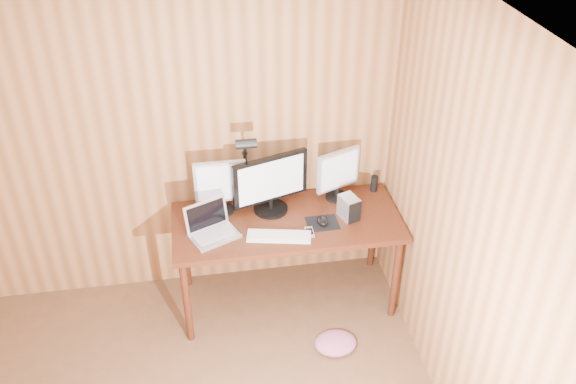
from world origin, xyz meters
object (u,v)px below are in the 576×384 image
object	(u,v)px
keyboard	(279,236)
hard_drive	(349,208)
speaker	(374,183)
desk_lamp	(246,160)
mouse	(322,221)
monitor_left	(221,186)
laptop	(211,227)
phone	(309,232)
monitor_center	(270,183)
monitor_right	(338,174)
desk	(285,228)

from	to	relation	value
keyboard	hard_drive	world-z (taller)	hard_drive
speaker	desk_lamp	size ratio (longest dim) A/B	0.20
keyboard	mouse	distance (m)	0.34
monitor_left	keyboard	xyz separation A→B (m)	(0.36, -0.36, -0.21)
laptop	phone	size ratio (longest dim) A/B	3.36
hard_drive	phone	size ratio (longest dim) A/B	1.58
mouse	laptop	bearing A→B (deg)	178.83
monitor_left	keyboard	world-z (taller)	monitor_left
monitor_center	monitor_right	size ratio (longest dim) A/B	1.39
monitor_right	monitor_left	bearing A→B (deg)	160.20
laptop	keyboard	xyz separation A→B (m)	(0.45, -0.12, -0.04)
desk_lamp	speaker	bearing A→B (deg)	20.04
monitor_left	speaker	world-z (taller)	monitor_left
mouse	monitor_right	bearing A→B (deg)	59.36
monitor_center	monitor_left	world-z (taller)	monitor_center
monitor_center	monitor_right	distance (m)	0.51
laptop	desk_lamp	distance (m)	0.52
monitor_right	phone	bearing A→B (deg)	-148.19
monitor_center	mouse	world-z (taller)	monitor_center
monitor_right	laptop	xyz separation A→B (m)	(-0.94, -0.28, -0.15)
desk	laptop	bearing A→B (deg)	-165.12
monitor_right	laptop	world-z (taller)	monitor_right
hard_drive	monitor_center	bearing A→B (deg)	141.90
desk	phone	xyz separation A→B (m)	(0.13, -0.24, 0.13)
monitor_left	laptop	size ratio (longest dim) A/B	1.08
monitor_left	desk_lamp	distance (m)	0.25
desk	keyboard	xyz separation A→B (m)	(-0.08, -0.26, 0.13)
keyboard	phone	size ratio (longest dim) A/B	3.96
hard_drive	desk_lamp	bearing A→B (deg)	140.05
desk_lamp	monitor_left	bearing A→B (deg)	-151.63
speaker	mouse	bearing A→B (deg)	-143.63
keyboard	mouse	size ratio (longest dim) A/B	3.86
desk	monitor_left	bearing A→B (deg)	166.49
mouse	phone	size ratio (longest dim) A/B	1.03
keyboard	hard_drive	distance (m)	0.54
monitor_left	desk_lamp	world-z (taller)	desk_lamp
mouse	keyboard	bearing A→B (deg)	-162.07
desk	monitor_left	world-z (taller)	monitor_left
speaker	monitor_right	bearing A→B (deg)	-170.33
monitor_center	desk_lamp	world-z (taller)	desk_lamp
monitor_left	phone	distance (m)	0.70
monitor_right	laptop	bearing A→B (deg)	174.52
hard_drive	desk_lamp	size ratio (longest dim) A/B	0.29
keyboard	desk	bearing A→B (deg)	83.65
monitor_left	mouse	world-z (taller)	monitor_left
desk_lamp	monitor_right	bearing A→B (deg)	16.98
monitor_right	hard_drive	xyz separation A→B (m)	(0.03, -0.25, -0.13)
speaker	monitor_left	bearing A→B (deg)	-175.68
monitor_center	monitor_right	world-z (taller)	monitor_center
monitor_center	desk_lamp	size ratio (longest dim) A/B	0.88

